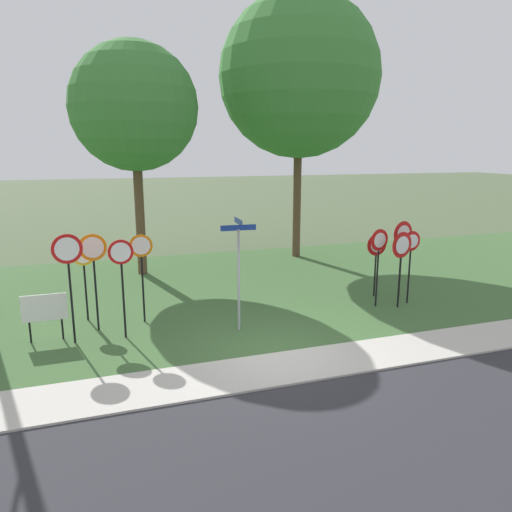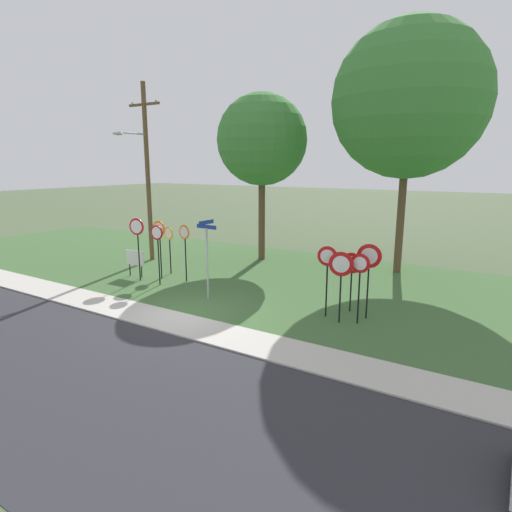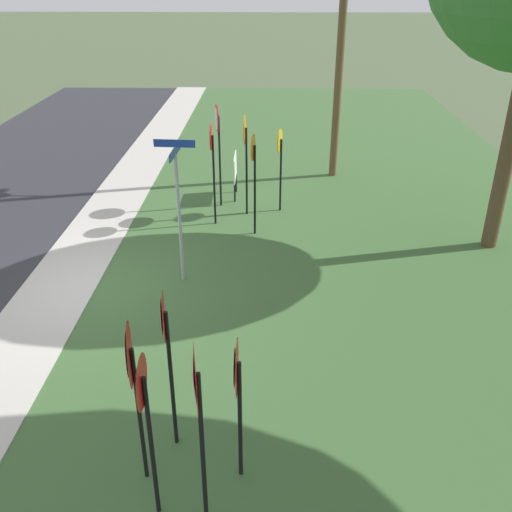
# 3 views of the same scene
# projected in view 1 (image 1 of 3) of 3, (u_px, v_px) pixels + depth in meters

# --- Properties ---
(ground_plane) EXTENTS (160.00, 160.00, 0.00)m
(ground_plane) POSITION_uv_depth(u_px,v_px,m) (278.00, 354.00, 11.70)
(ground_plane) COLOR #4C5B3D
(road_asphalt) EXTENTS (44.00, 6.40, 0.01)m
(road_asphalt) POSITION_uv_depth(u_px,v_px,m) (393.00, 478.00, 7.26)
(road_asphalt) COLOR #2D2D33
(road_asphalt) RESTS_ON ground_plane
(sidewalk_strip) EXTENTS (44.00, 1.60, 0.06)m
(sidewalk_strip) POSITION_uv_depth(u_px,v_px,m) (291.00, 367.00, 10.96)
(sidewalk_strip) COLOR #BCB7AD
(sidewalk_strip) RESTS_ON ground_plane
(grass_median) EXTENTS (44.00, 12.00, 0.04)m
(grass_median) POSITION_uv_depth(u_px,v_px,m) (218.00, 288.00, 17.25)
(grass_median) COLOR #3D6033
(grass_median) RESTS_ON ground_plane
(stop_sign_near_left) EXTENTS (0.64, 0.12, 2.56)m
(stop_sign_near_left) POSITION_uv_depth(u_px,v_px,m) (142.00, 260.00, 13.41)
(stop_sign_near_left) COLOR black
(stop_sign_near_left) RESTS_ON grass_median
(stop_sign_near_right) EXTENTS (0.72, 0.09, 2.69)m
(stop_sign_near_right) POSITION_uv_depth(u_px,v_px,m) (94.00, 261.00, 12.75)
(stop_sign_near_right) COLOR black
(stop_sign_near_right) RESTS_ON grass_median
(stop_sign_far_left) EXTENTS (0.62, 0.14, 2.27)m
(stop_sign_far_left) POSITION_uv_depth(u_px,v_px,m) (84.00, 266.00, 13.58)
(stop_sign_far_left) COLOR black
(stop_sign_far_left) RESTS_ON grass_median
(stop_sign_far_center) EXTENTS (0.74, 0.17, 2.84)m
(stop_sign_far_center) POSITION_uv_depth(u_px,v_px,m) (68.00, 264.00, 11.84)
(stop_sign_far_center) COLOR black
(stop_sign_far_center) RESTS_ON grass_median
(stop_sign_far_right) EXTENTS (0.64, 0.10, 2.63)m
(stop_sign_far_right) POSITION_uv_depth(u_px,v_px,m) (122.00, 268.00, 12.23)
(stop_sign_far_right) COLOR black
(stop_sign_far_right) RESTS_ON grass_median
(yield_sign_near_left) EXTENTS (0.80, 0.19, 2.41)m
(yield_sign_near_left) POSITION_uv_depth(u_px,v_px,m) (402.00, 251.00, 14.69)
(yield_sign_near_left) COLOR black
(yield_sign_near_left) RESTS_ON grass_median
(yield_sign_near_right) EXTENTS (0.68, 0.14, 2.48)m
(yield_sign_near_right) POSITION_uv_depth(u_px,v_px,m) (379.00, 249.00, 14.78)
(yield_sign_near_right) COLOR black
(yield_sign_near_right) RESTS_ON grass_median
(yield_sign_far_left) EXTENTS (0.81, 0.17, 2.59)m
(yield_sign_far_left) POSITION_uv_depth(u_px,v_px,m) (403.00, 241.00, 15.66)
(yield_sign_far_left) COLOR black
(yield_sign_far_left) RESTS_ON grass_median
(yield_sign_far_right) EXTENTS (0.65, 0.10, 2.37)m
(yield_sign_far_right) POSITION_uv_depth(u_px,v_px,m) (411.00, 250.00, 15.11)
(yield_sign_far_right) COLOR black
(yield_sign_far_right) RESTS_ON grass_median
(yield_sign_center) EXTENTS (0.74, 0.10, 2.15)m
(yield_sign_center) POSITION_uv_depth(u_px,v_px,m) (377.00, 250.00, 15.88)
(yield_sign_center) COLOR black
(yield_sign_center) RESTS_ON grass_median
(street_name_post) EXTENTS (0.96, 0.82, 3.09)m
(street_name_post) POSITION_uv_depth(u_px,v_px,m) (239.00, 265.00, 12.81)
(street_name_post) COLOR #9EA0A8
(street_name_post) RESTS_ON grass_median
(notice_board) EXTENTS (1.10, 0.06, 1.25)m
(notice_board) POSITION_uv_depth(u_px,v_px,m) (45.00, 310.00, 12.26)
(notice_board) COLOR black
(notice_board) RESTS_ON grass_median
(oak_tree_left) EXTENTS (4.78, 4.78, 8.82)m
(oak_tree_left) POSITION_uv_depth(u_px,v_px,m) (134.00, 108.00, 17.91)
(oak_tree_left) COLOR brown
(oak_tree_left) RESTS_ON grass_median
(oak_tree_right) EXTENTS (6.98, 6.98, 11.46)m
(oak_tree_right) POSITION_uv_depth(u_px,v_px,m) (299.00, 77.00, 20.74)
(oak_tree_right) COLOR brown
(oak_tree_right) RESTS_ON grass_median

